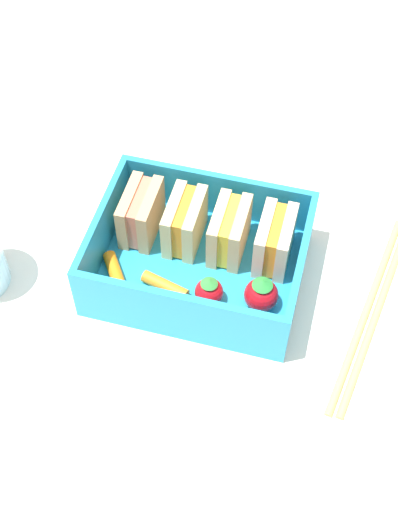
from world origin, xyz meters
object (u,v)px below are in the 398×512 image
Objects in this scene: carrot_stick_left at (117,277)px; carrot_stick_far_left at (165,286)px; strawberry_left at (261,294)px; chopstick_pair at (373,308)px; sandwich_center_left at (185,222)px; folded_napkin at (174,475)px; sandwich_center at (229,231)px; sandwich_center_right at (275,240)px; sandwich_left at (141,213)px; strawberry_far_left at (209,291)px.

carrot_stick_far_left is (4.26, 0.26, -0.03)cm from carrot_stick_left.
strawberry_left is 0.16× the size of chopstick_pair.
folded_napkin is at bearing -76.60° from sandwich_center_left.
chopstick_pair is at bearing 55.80° from folded_napkin.
carrot_stick_far_left is at bearing 108.80° from folded_napkin.
sandwich_center is at bearing 169.20° from chopstick_pair.
strawberry_left reaches higher than carrot_stick_left.
sandwich_center_right is 10.22cm from chopstick_pair.
folded_napkin is (9.40, -14.84, -1.57)cm from carrot_stick_left.
sandwich_left is at bearing 173.22° from chopstick_pair.
carrot_stick_left is 0.24× the size of chopstick_pair.
chopstick_pair is 1.56× the size of folded_napkin.
carrot_stick_left is 1.72× the size of strawberry_far_left.
sandwich_center is at bearing 35.67° from carrot_stick_left.
strawberry_left is (8.22, 0.57, 1.03)cm from carrot_stick_far_left.
sandwich_center_right is at bearing 89.65° from strawberry_left.
strawberry_left reaches higher than strawberry_far_left.
sandwich_center is (8.10, 0.00, 0.00)cm from sandwich_left.
sandwich_left is 0.39× the size of folded_napkin.
carrot_stick_far_left is (3.89, -5.82, -1.81)cm from sandwich_left.
sandwich_left is 4.05cm from sandwich_center_left.
carrot_stick_far_left is 0.31× the size of folded_napkin.
strawberry_left is at bearing 78.87° from folded_napkin.
sandwich_center_left is at bearing 180.00° from sandwich_center_right.
sandwich_center is 6.66cm from strawberry_left.
sandwich_center reaches higher than carrot_stick_left.
chopstick_pair is (9.39, 2.69, -2.41)cm from strawberry_left.
strawberry_left is 0.25× the size of folded_napkin.
sandwich_center_left is 1.55× the size of strawberry_left.
sandwich_center_left is 1.27× the size of carrot_stick_far_left.
carrot_stick_left is 17.64cm from folded_napkin.
chopstick_pair is at bearing -15.29° from sandwich_center_right.
chopstick_pair is (17.46, -2.56, -3.20)cm from sandwich_center_left.
chopstick_pair is at bearing 13.81° from strawberry_far_left.
strawberry_left is at bearing 3.80° from carrot_stick_left.
sandwich_center_left is 9.66cm from strawberry_left.
carrot_stick_far_left is at bearing -91.55° from sandwich_center_left.
strawberry_left is (12.48, 0.83, 1.00)cm from carrot_stick_left.
sandwich_center_left is at bearing 53.99° from carrot_stick_left.
folded_napkin is at bearing -124.20° from chopstick_pair.
sandwich_left is at bearing 156.58° from strawberry_left.
carrot_stick_left is 8.21cm from strawberry_far_left.
sandwich_center_right is 1.79× the size of strawberry_far_left.
sandwich_left is 1.00× the size of sandwich_center_left.
folded_napkin is (1.23, -14.99, -2.33)cm from strawberry_far_left.
sandwich_center is at bearing 127.44° from strawberry_left.
strawberry_far_left is at bearing -171.03° from strawberry_left.
sandwich_center_left is at bearing 180.00° from sandwich_center.
sandwich_center is at bearing 87.17° from strawberry_far_left.
carrot_stick_left is at bearing -93.45° from sandwich_left.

